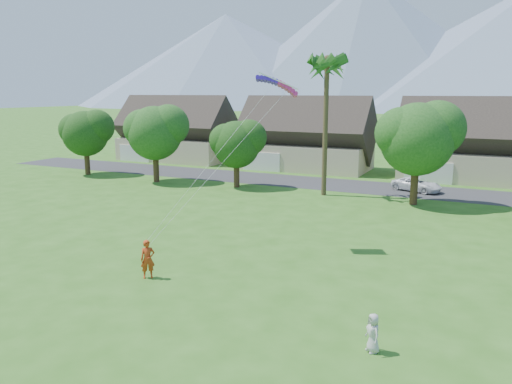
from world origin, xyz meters
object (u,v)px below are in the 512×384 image
Objects in this scene: kite_flyer at (148,259)px; parafoil_kite at (278,83)px; watcher at (373,333)px; parked_car at (417,185)px.

kite_flyer is 12.37m from parafoil_kite.
parked_car is (-2.94, 31.70, -0.08)m from watcher.
parafoil_kite is at bearing -171.69° from parked_car.
kite_flyer is at bearing -135.99° from parafoil_kite.
parked_car is 23.83m from parafoil_kite.
parafoil_kite is (-5.28, -21.37, 9.12)m from parked_car.
kite_flyer is 12.17m from watcher.
parafoil_kite is (3.70, 7.89, 8.78)m from kite_flyer.
kite_flyer is 0.70× the size of parafoil_kite.
watcher is 31.84m from parked_car.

